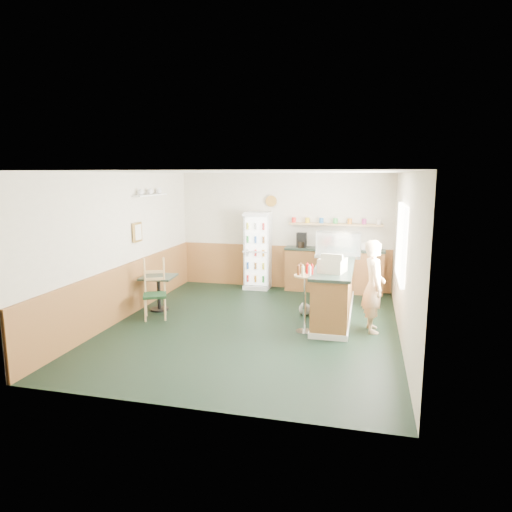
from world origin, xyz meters
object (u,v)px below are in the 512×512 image
(display_case, at_px, (338,245))
(condiment_stand, at_px, (305,289))
(cafe_table, at_px, (159,286))
(shopkeeper, at_px, (374,286))
(cafe_chair, at_px, (157,287))
(cash_register, at_px, (332,265))
(drinks_fridge, at_px, (258,251))

(display_case, height_order, condiment_stand, display_case)
(cafe_table, bearing_deg, shopkeeper, -3.78)
(shopkeeper, relative_size, condiment_stand, 1.36)
(condiment_stand, xyz_separation_m, cafe_chair, (-2.81, 0.19, -0.17))
(display_case, relative_size, cafe_chair, 0.80)
(cash_register, distance_m, condiment_stand, 0.64)
(cafe_chair, bearing_deg, cafe_table, 86.96)
(cafe_table, xyz_separation_m, cafe_chair, (0.16, -0.41, 0.09))
(display_case, relative_size, cash_register, 2.08)
(condiment_stand, height_order, cafe_table, condiment_stand)
(cash_register, distance_m, cafe_chair, 3.28)
(drinks_fridge, height_order, condiment_stand, drinks_fridge)
(drinks_fridge, relative_size, cash_register, 4.18)
(cash_register, bearing_deg, cafe_table, -172.34)
(drinks_fridge, xyz_separation_m, cafe_chair, (-1.31, -2.64, -0.32))
(cash_register, distance_m, cafe_table, 3.47)
(drinks_fridge, height_order, display_case, drinks_fridge)
(drinks_fridge, bearing_deg, cash_register, -52.78)
(drinks_fridge, distance_m, cash_register, 3.19)
(condiment_stand, height_order, cafe_chair, condiment_stand)
(display_case, xyz_separation_m, shopkeeper, (0.70, -1.48, -0.47))
(display_case, distance_m, condiment_stand, 1.93)
(condiment_stand, bearing_deg, shopkeeper, 16.59)
(shopkeeper, height_order, condiment_stand, shopkeeper)
(cash_register, bearing_deg, condiment_stand, -131.91)
(display_case, bearing_deg, condiment_stand, -103.19)
(shopkeeper, height_order, cafe_chair, shopkeeper)
(display_case, bearing_deg, cash_register, -90.00)
(drinks_fridge, relative_size, condiment_stand, 1.55)
(cash_register, xyz_separation_m, shopkeeper, (0.70, 0.03, -0.34))
(drinks_fridge, height_order, cafe_table, drinks_fridge)
(drinks_fridge, relative_size, cafe_chair, 1.62)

